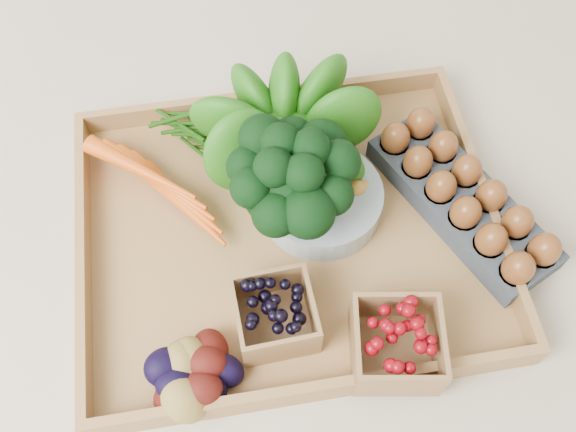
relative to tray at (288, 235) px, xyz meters
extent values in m
plane|color=beige|center=(0.00, 0.00, -0.01)|extent=(4.00, 4.00, 0.00)
cube|color=#A87B46|center=(0.00, 0.00, 0.00)|extent=(0.55, 0.45, 0.01)
sphere|color=#1E4E0C|center=(0.01, 0.11, 0.09)|extent=(0.16, 0.16, 0.16)
cylinder|color=#8C9EA5|center=(0.05, 0.03, 0.03)|extent=(0.16, 0.16, 0.04)
cube|color=#373F47|center=(0.24, 0.00, 0.02)|extent=(0.21, 0.30, 0.03)
cube|color=black|center=(-0.04, -0.13, 0.04)|extent=(0.10, 0.10, 0.06)
cube|color=#6B040B|center=(0.10, -0.19, 0.04)|extent=(0.12, 0.12, 0.07)
camera|label=1|loc=(-0.07, -0.40, 0.77)|focal=40.00mm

